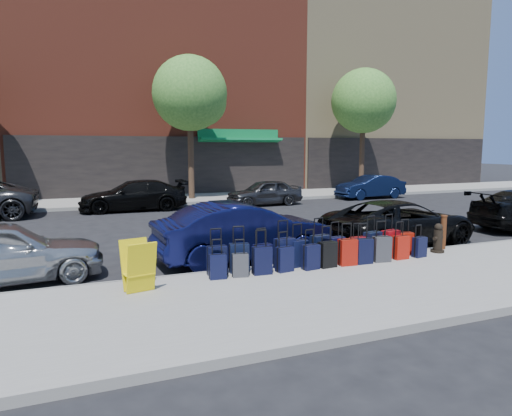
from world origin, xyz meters
name	(u,v)px	position (x,y,z in m)	size (l,w,h in m)	color
ground	(247,234)	(0.00, 0.00, 0.00)	(120.00, 120.00, 0.00)	black
sidewalk_near	(363,288)	(0.00, -6.50, 0.07)	(60.00, 4.00, 0.15)	gray
sidewalk_far	(180,199)	(0.00, 10.00, 0.07)	(60.00, 4.00, 0.15)	gray
curb_near	(313,264)	(0.00, -4.48, 0.07)	(60.00, 0.08, 0.15)	gray
curb_far	(189,203)	(0.00, 7.98, 0.07)	(60.00, 0.08, 0.15)	gray
building_center	(151,38)	(0.00, 17.99, 9.98)	(17.00, 12.85, 20.00)	maroon
building_right	(355,69)	(16.00, 17.99, 8.98)	(15.00, 12.12, 18.00)	tan
tree_center	(193,96)	(0.64, 9.50, 5.41)	(3.80, 3.80, 7.27)	black
tree_right	(366,103)	(11.14, 9.50, 5.41)	(3.80, 3.80, 7.27)	black
suitcase_front_0	(217,260)	(-2.47, -4.78, 0.46)	(0.42, 0.24, 0.98)	black
suitcase_front_1	(239,258)	(-1.97, -4.77, 0.46)	(0.45, 0.30, 1.00)	black
suitcase_front_2	(262,257)	(-1.45, -4.84, 0.44)	(0.42, 0.27, 0.93)	black
suitcase_front_3	(285,253)	(-0.92, -4.83, 0.49)	(0.48, 0.31, 1.07)	black
suitcase_front_4	(299,253)	(-0.58, -4.84, 0.45)	(0.42, 0.26, 0.97)	black
suitcase_front_5	(320,249)	(0.01, -4.79, 0.48)	(0.48, 0.32, 1.06)	black
suitcase_front_6	(336,249)	(0.45, -4.77, 0.44)	(0.41, 0.26, 0.94)	black
suitcase_front_7	(358,248)	(1.02, -4.81, 0.43)	(0.37, 0.20, 0.88)	#9C0A10
suitcase_front_8	(372,245)	(1.43, -4.81, 0.47)	(0.47, 0.32, 1.03)	black
suitcase_front_9	(390,244)	(1.93, -4.85, 0.48)	(0.48, 0.32, 1.05)	maroon
suitcase_front_10	(405,243)	(2.46, -4.76, 0.43)	(0.39, 0.26, 0.88)	#9B170A
suitcase_back_0	(218,266)	(-2.55, -5.08, 0.41)	(0.36, 0.23, 0.82)	black
suitcase_back_1	(240,265)	(-2.07, -5.11, 0.39)	(0.36, 0.25, 0.78)	#35363A
suitcase_back_2	(262,260)	(-1.57, -5.10, 0.45)	(0.41, 0.25, 0.95)	black
suitcase_back_3	(285,259)	(-1.04, -5.09, 0.42)	(0.39, 0.27, 0.87)	black
suitcase_back_4	(311,257)	(-0.43, -5.14, 0.43)	(0.40, 0.27, 0.89)	black
suitcase_back_5	(328,254)	(0.00, -5.13, 0.44)	(0.41, 0.26, 0.93)	black
suitcase_back_6	(348,252)	(0.51, -5.14, 0.45)	(0.42, 0.27, 0.96)	maroon
suitcase_back_7	(364,251)	(0.94, -5.15, 0.44)	(0.41, 0.25, 0.94)	black
suitcase_back_8	(382,249)	(1.44, -5.16, 0.45)	(0.43, 0.29, 0.96)	#323236
suitcase_back_9	(401,247)	(2.02, -5.12, 0.43)	(0.39, 0.24, 0.91)	#A1150A
suitcase_back_10	(419,247)	(2.58, -5.13, 0.40)	(0.36, 0.24, 0.80)	black
fire_hydrant	(438,239)	(3.37, -4.90, 0.49)	(0.38, 0.34, 0.75)	black
bollard	(443,232)	(3.77, -4.66, 0.61)	(0.17, 0.17, 0.90)	#38190C
display_rack	(138,266)	(-4.15, -5.31, 0.62)	(0.64, 0.68, 0.95)	yellow
car_near_0	(1,252)	(-6.64, -3.34, 0.68)	(1.60, 3.97, 1.35)	#B0B3B7
car_near_1	(244,232)	(-1.32, -3.33, 0.73)	(1.55, 4.44, 1.46)	#0D103D
car_near_2	(400,222)	(3.53, -3.23, 0.65)	(2.16, 4.68, 1.30)	black
car_far_1	(134,195)	(-2.76, 6.96, 0.68)	(1.89, 4.66, 1.35)	black
car_far_2	(264,192)	(3.37, 6.51, 0.63)	(1.48, 3.68, 1.25)	#313133
car_far_3	(370,187)	(9.94, 7.09, 0.64)	(1.35, 3.88, 1.28)	#0C1736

